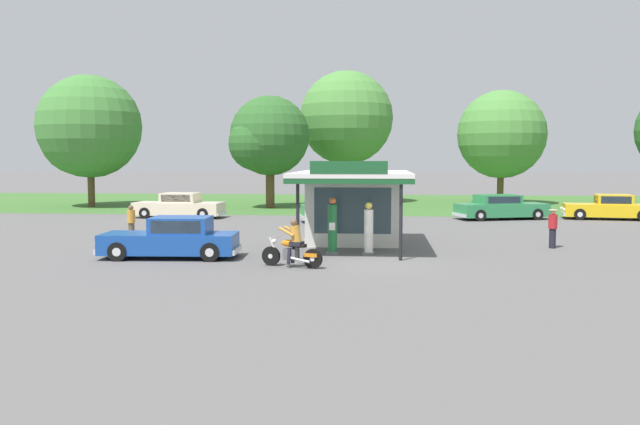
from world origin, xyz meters
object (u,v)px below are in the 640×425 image
gas_pump_nearside (332,228)px  bystander_strolling_foreground (391,211)px  motorcycle_with_rider (293,247)px  featured_classic_sedan (172,239)px  parked_car_back_row_centre (346,209)px  parked_car_back_row_far_left (501,208)px  gas_pump_offside (369,231)px  parked_car_second_row_spare (609,208)px  bystander_admiring_sedan (553,228)px  bystander_standing_back_lot (131,222)px  parked_car_back_row_right (179,206)px

gas_pump_nearside → bystander_strolling_foreground: (2.31, 9.59, -0.12)m
motorcycle_with_rider → featured_classic_sedan: 4.82m
gas_pump_nearside → parked_car_back_row_centre: 12.38m
featured_classic_sedan → parked_car_back_row_far_left: 21.75m
motorcycle_with_rider → featured_classic_sedan: bearing=160.5°
gas_pump_offside → parked_car_back_row_centre: size_ratio=0.36×
parked_car_second_row_spare → bystander_admiring_sedan: bearing=-116.8°
motorcycle_with_rider → parked_car_back_row_centre: bearing=86.4°
motorcycle_with_rider → bystander_standing_back_lot: 9.97m
gas_pump_nearside → parked_car_second_row_spare: gas_pump_nearside is taller
parked_car_second_row_spare → bystander_standing_back_lot: (-23.96, -12.17, 0.15)m
gas_pump_nearside → bystander_admiring_sedan: 8.89m
gas_pump_offside → parked_car_back_row_right: (-11.52, 14.22, -0.21)m
parked_car_second_row_spare → parked_car_back_row_centre: parked_car_back_row_centre is taller
bystander_admiring_sedan → bystander_strolling_foreground: (-6.24, 7.16, 0.02)m
parked_car_second_row_spare → parked_car_back_row_centre: 15.48m
parked_car_second_row_spare → parked_car_back_row_far_left: size_ratio=0.93×
bystander_admiring_sedan → gas_pump_nearside: bearing=-164.1°
bystander_strolling_foreground → parked_car_back_row_right: bearing=159.7°
bystander_standing_back_lot → parked_car_second_row_spare: bearing=26.9°
parked_car_back_row_right → bystander_admiring_sedan: 22.14m
motorcycle_with_rider → parked_car_back_row_centre: parked_car_back_row_centre is taller
bystander_strolling_foreground → featured_classic_sedan: bearing=-125.8°
featured_classic_sedan → parked_car_back_row_far_left: featured_classic_sedan is taller
parked_car_second_row_spare → parked_car_back_row_far_left: parked_car_second_row_spare is taller
gas_pump_offside → parked_car_back_row_far_left: size_ratio=0.34×
parked_car_back_row_centre → bystander_standing_back_lot: (-8.77, -9.18, 0.09)m
featured_classic_sedan → parked_car_back_row_right: size_ratio=0.91×
featured_classic_sedan → parked_car_second_row_spare: featured_classic_sedan is taller
featured_classic_sedan → parked_car_back_row_far_left: (14.42, 16.28, 0.00)m
motorcycle_with_rider → parked_car_back_row_right: bearing=117.9°
motorcycle_with_rider → bystander_strolling_foreground: size_ratio=1.31×
gas_pump_nearside → bystander_strolling_foreground: bearing=76.5°
parked_car_second_row_spare → bystander_admiring_sedan: 14.48m
parked_car_second_row_spare → bystander_strolling_foreground: 14.01m
featured_classic_sedan → parked_car_back_row_right: (-4.56, 15.61, 0.01)m
gas_pump_offside → bystander_standing_back_lot: size_ratio=1.26×
gas_pump_nearside → parked_car_back_row_centre: bearing=90.5°
motorcycle_with_rider → bystander_standing_back_lot: bearing=141.6°
gas_pump_nearside → bystander_standing_back_lot: size_ratio=1.37×
parked_car_back_row_centre → bystander_strolling_foreground: bearing=-48.9°
parked_car_back_row_centre → gas_pump_offside: bearing=-83.3°
gas_pump_offside → parked_car_back_row_centre: (-1.45, 12.37, -0.17)m
parked_car_second_row_spare → parked_car_back_row_far_left: 6.29m
gas_pump_nearside → bystander_strolling_foreground: size_ratio=1.33×
bystander_admiring_sedan → parked_car_back_row_right: bearing=147.8°
parked_car_back_row_far_left → bystander_standing_back_lot: 21.20m
featured_classic_sedan → bystander_admiring_sedan: bystander_admiring_sedan is taller
bystander_admiring_sedan → bystander_standing_back_lot: 17.45m
motorcycle_with_rider → bystander_strolling_foreground: bearing=74.9°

